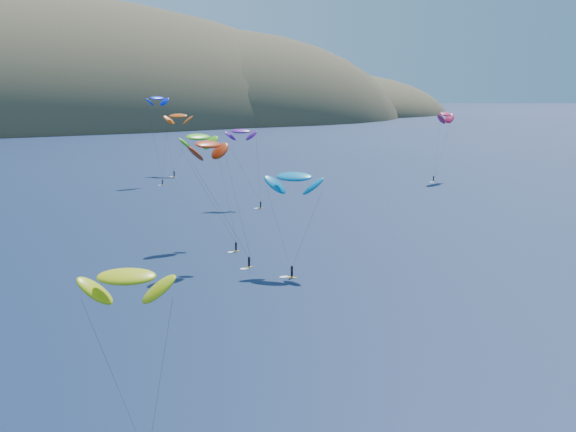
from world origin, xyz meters
The scene contains 9 objects.
island centered at (39.40, 562.36, -10.74)m, with size 730.00×300.00×210.00m.
kitesurfer_2 centered at (-27.65, 30.23, 14.35)m, with size 9.15×13.20×16.70m.
kitesurfer_3 centered at (8.44, 107.39, 20.77)m, with size 9.02×14.84×23.15m.
kitesurfer_4 centered at (29.39, 198.27, 25.95)m, with size 8.44×9.04×28.16m.
kitesurfer_5 centered at (14.55, 78.59, 15.84)m, with size 10.10×10.89×18.56m.
kitesurfer_6 centered at (34.31, 145.98, 18.83)m, with size 8.43×10.17×21.03m.
kitesurfer_8 centered at (112.46, 164.07, 20.77)m, with size 12.10×8.73×23.51m.
kitesurfer_9 centered at (3.29, 88.99, 20.89)m, with size 10.45×10.42×23.41m.
kitesurfer_11 centered at (42.83, 218.01, 19.45)m, with size 10.91×14.44×22.18m.
Camera 1 is at (-46.61, -39.70, 32.32)m, focal length 50.00 mm.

